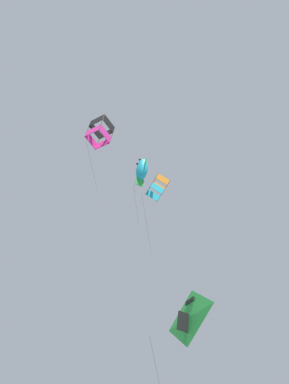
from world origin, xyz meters
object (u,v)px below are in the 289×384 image
at_px(kite_box_near_left, 100,132).
at_px(kite_delta_low_drifter, 188,318).
at_px(kite_box_highest, 158,187).
at_px(kite_fish_upper_right, 142,170).

bearing_deg(kite_box_near_left, kite_delta_low_drifter, -160.72).
distance_m(kite_box_highest, kite_delta_low_drifter, 15.52).
height_order(kite_box_highest, kite_box_near_left, kite_box_near_left).
relative_size(kite_box_highest, kite_delta_low_drifter, 0.89).
bearing_deg(kite_box_highest, kite_box_near_left, 128.29).
bearing_deg(kite_box_near_left, kite_fish_upper_right, -95.96).
distance_m(kite_box_highest, kite_fish_upper_right, 3.24).
height_order(kite_fish_upper_right, kite_box_near_left, kite_box_near_left).
bearing_deg(kite_delta_low_drifter, kite_fish_upper_right, 2.00).
xyz_separation_m(kite_box_highest, kite_box_near_left, (3.29, 6.93, 0.15)).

